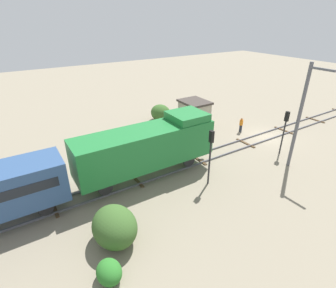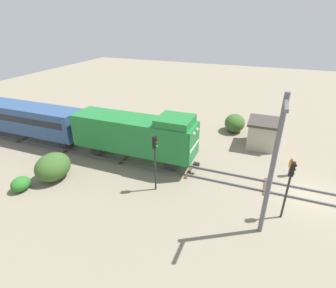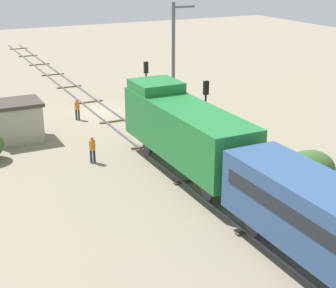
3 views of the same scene
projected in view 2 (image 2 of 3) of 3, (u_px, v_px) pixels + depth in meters
ground_plane at (309, 196)px, 19.44m from camera, size 111.82×111.82×0.00m
railway_track at (310, 195)px, 19.41m from camera, size 2.40×74.55×0.16m
locomotive at (136, 133)px, 22.91m from camera, size 2.90×11.60×4.60m
passenger_car_leading at (22, 117)px, 27.39m from camera, size 2.84×14.00×3.66m
traffic_signal_near at (290, 180)px, 16.13m from camera, size 0.32×0.34×4.17m
traffic_signal_mid at (155, 154)px, 18.83m from camera, size 0.32×0.34×4.47m
worker_near_track at (291, 165)px, 21.46m from camera, size 0.38×0.38×1.70m
worker_by_signal at (192, 140)px, 25.92m from camera, size 0.38×0.38×1.70m
catenary_mast at (273, 167)px, 14.22m from camera, size 1.94×0.28×8.77m
relay_hut at (262, 133)px, 26.41m from camera, size 3.50×2.90×2.74m
bush_near at (21, 184)px, 19.87m from camera, size 1.50×1.23×1.09m
bush_mid at (235, 123)px, 29.90m from camera, size 2.77×2.27×2.02m
bush_far at (53, 167)px, 21.06m from camera, size 3.02×2.47×2.20m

